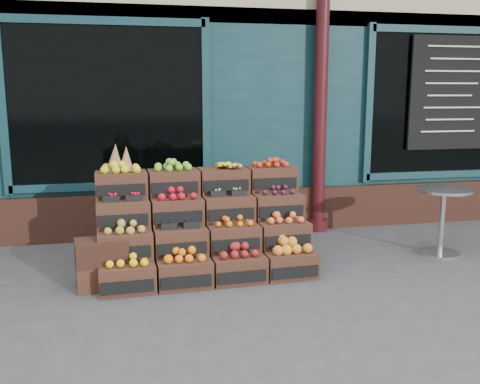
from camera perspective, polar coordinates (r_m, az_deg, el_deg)
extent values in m
plane|color=#3E3E40|center=(5.43, 3.66, -10.13)|extent=(60.00, 60.00, 0.00)
cube|color=#0F2F35|center=(10.19, -4.27, 13.32)|extent=(12.00, 6.00, 4.80)
cube|color=#0F2F35|center=(7.28, -1.00, 7.32)|extent=(12.00, 0.12, 3.00)
cube|color=black|center=(7.38, -0.87, -2.05)|extent=(12.00, 0.18, 0.60)
cube|color=black|center=(7.07, -13.90, 8.94)|extent=(2.40, 0.06, 2.00)
cube|color=black|center=(8.42, 21.27, 8.77)|extent=(2.40, 0.06, 2.00)
cylinder|color=#370C10|center=(7.40, 8.54, 8.04)|extent=(0.18, 0.18, 3.20)
cube|color=black|center=(8.35, 21.64, 9.76)|extent=(1.30, 0.04, 1.60)
cube|color=#402419|center=(5.40, -11.93, -8.92)|extent=(0.56, 0.40, 0.27)
cube|color=black|center=(5.23, -11.82, -9.92)|extent=(0.50, 0.04, 0.12)
cube|color=yellow|center=(5.35, -12.01, -7.12)|extent=(0.44, 0.30, 0.09)
cube|color=#402419|center=(5.45, -5.98, -8.57)|extent=(0.56, 0.40, 0.27)
cube|color=black|center=(5.27, -5.65, -9.54)|extent=(0.50, 0.04, 0.12)
cube|color=orange|center=(5.39, -6.02, -6.73)|extent=(0.44, 0.30, 0.10)
cube|color=#402419|center=(5.55, -0.19, -8.14)|extent=(0.56, 0.40, 0.27)
cube|color=black|center=(5.38, 0.34, -9.07)|extent=(0.50, 0.04, 0.12)
cube|color=maroon|center=(5.50, -0.19, -6.30)|extent=(0.44, 0.30, 0.10)
cube|color=#402419|center=(5.71, 5.32, -7.65)|extent=(0.56, 0.40, 0.27)
cube|color=black|center=(5.54, 6.01, -8.54)|extent=(0.50, 0.04, 0.12)
cube|color=orange|center=(5.65, 5.35, -5.75)|extent=(0.44, 0.30, 0.13)
cube|color=#402419|center=(5.54, -12.15, -5.51)|extent=(0.56, 0.40, 0.27)
cube|color=black|center=(5.36, -12.05, -6.37)|extent=(0.50, 0.04, 0.12)
cube|color=#A59038|center=(5.49, -12.23, -3.70)|extent=(0.44, 0.30, 0.09)
cube|color=#402419|center=(5.58, -6.38, -5.20)|extent=(0.56, 0.40, 0.27)
cube|color=black|center=(5.40, -6.07, -6.03)|extent=(0.50, 0.04, 0.12)
cube|color=black|center=(5.55, -6.41, -3.70)|extent=(0.44, 0.30, 0.03)
cube|color=#402419|center=(5.69, -0.76, -4.84)|extent=(0.56, 0.40, 0.27)
cube|color=black|center=(5.51, -0.27, -5.65)|extent=(0.50, 0.04, 0.12)
cube|color=orange|center=(5.64, -0.77, -3.16)|extent=(0.44, 0.30, 0.07)
cube|color=#402419|center=(5.84, 4.61, -4.46)|extent=(0.56, 0.40, 0.27)
cube|color=black|center=(5.66, 5.26, -5.23)|extent=(0.50, 0.04, 0.12)
cube|color=#E85C31|center=(5.79, 4.63, -2.76)|extent=(0.44, 0.30, 0.09)
cube|color=#402419|center=(5.69, -12.36, -2.27)|extent=(0.56, 0.40, 0.27)
cube|color=black|center=(5.51, -12.27, -3.00)|extent=(0.50, 0.04, 0.12)
cube|color=red|center=(5.66, -12.42, -0.76)|extent=(0.44, 0.30, 0.04)
cube|color=#402419|center=(5.74, -6.76, -1.99)|extent=(0.56, 0.40, 0.27)
cube|color=black|center=(5.55, -6.47, -2.70)|extent=(0.50, 0.04, 0.12)
cube|color=#A80C1D|center=(5.70, -6.80, -0.22)|extent=(0.44, 0.30, 0.09)
cube|color=#402419|center=(5.84, -1.30, -1.71)|extent=(0.56, 0.40, 0.27)
cube|color=black|center=(5.65, -0.84, -2.39)|extent=(0.50, 0.04, 0.12)
cube|color=#7FB53B|center=(5.81, -1.31, -0.26)|extent=(0.44, 0.30, 0.03)
cube|color=#402419|center=(5.98, 3.93, -1.42)|extent=(0.56, 0.40, 0.27)
cube|color=black|center=(5.81, 4.55, -2.07)|extent=(0.50, 0.04, 0.12)
cube|color=#381325|center=(5.95, 3.95, 0.18)|extent=(0.44, 0.30, 0.07)
cube|color=#402419|center=(5.87, -12.55, 0.79)|extent=(0.56, 0.40, 0.27)
cube|color=black|center=(5.67, -12.47, 0.19)|extent=(0.50, 0.04, 0.12)
cube|color=yellow|center=(5.84, -12.62, 2.53)|extent=(0.44, 0.30, 0.09)
cube|color=#402419|center=(5.91, -7.12, 1.03)|extent=(0.56, 0.40, 0.27)
cube|color=black|center=(5.72, -6.85, 0.44)|extent=(0.50, 0.04, 0.12)
cube|color=#6AB72B|center=(5.88, -7.16, 2.77)|extent=(0.44, 0.30, 0.09)
cube|color=#402419|center=(6.00, -1.81, 1.26)|extent=(0.56, 0.40, 0.27)
cube|color=black|center=(5.82, -1.37, 0.69)|extent=(0.50, 0.04, 0.12)
cube|color=yellow|center=(5.98, -1.82, 2.93)|extent=(0.44, 0.30, 0.08)
cube|color=#402419|center=(6.15, 3.30, 1.47)|extent=(0.56, 0.40, 0.27)
cube|color=black|center=(5.97, 3.88, 0.92)|extent=(0.50, 0.04, 0.12)
cube|color=#AA2B17|center=(6.12, 3.32, 3.09)|extent=(0.44, 0.30, 0.08)
cube|color=black|center=(5.71, -3.51, -7.63)|extent=(2.24, 0.47, 0.27)
cube|color=black|center=(5.88, -3.95, -5.70)|extent=(2.24, 0.47, 0.54)
cube|color=black|center=(6.06, -4.37, -3.89)|extent=(2.24, 0.47, 0.81)
cone|color=olive|center=(5.82, -13.18, 3.58)|extent=(0.19, 0.19, 0.31)
cone|color=olive|center=(5.87, -12.05, 3.48)|extent=(0.17, 0.17, 0.27)
cube|color=#402419|center=(5.55, -14.47, -8.63)|extent=(0.54, 0.41, 0.25)
cube|color=black|center=(5.47, -14.59, -6.19)|extent=(0.54, 0.41, 0.25)
cylinder|color=#B9BDC1|center=(6.89, 20.51, -6.12)|extent=(0.47, 0.47, 0.03)
cylinder|color=#B9BDC1|center=(6.79, 20.72, -3.07)|extent=(0.06, 0.06, 0.77)
cylinder|color=#B9BDC1|center=(6.71, 20.94, 0.20)|extent=(0.64, 0.64, 0.03)
imported|color=#15491C|center=(7.82, -15.11, 2.60)|extent=(0.68, 0.49, 1.76)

